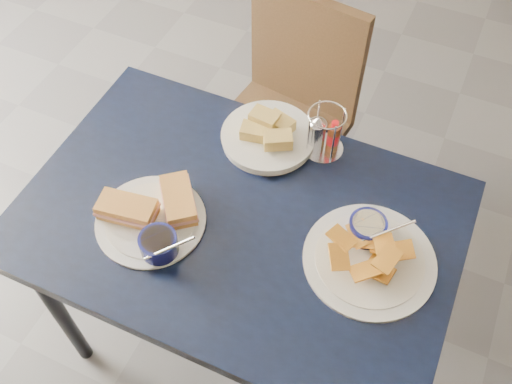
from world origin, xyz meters
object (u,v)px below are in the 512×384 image
at_px(chair_far, 287,102).
at_px(bread_basket, 268,135).
at_px(condiment_caddy, 323,134).
at_px(sandwich_plate, 153,217).
at_px(dining_table, 239,233).
at_px(plantain_plate, 369,250).

distance_m(chair_far, bread_basket, 0.48).
relative_size(chair_far, bread_basket, 3.47).
bearing_deg(condiment_caddy, sandwich_plate, -125.99).
bearing_deg(dining_table, chair_far, 101.20).
distance_m(chair_far, condiment_caddy, 0.53).
height_order(plantain_plate, bread_basket, plantain_plate).
xyz_separation_m(dining_table, plantain_plate, (0.32, 0.03, 0.09)).
height_order(chair_far, plantain_plate, chair_far).
relative_size(dining_table, bread_basket, 4.30).
distance_m(sandwich_plate, plantain_plate, 0.52).
bearing_deg(condiment_caddy, chair_far, 123.61).
height_order(sandwich_plate, plantain_plate, same).
relative_size(plantain_plate, condiment_caddy, 2.30).
relative_size(sandwich_plate, condiment_caddy, 2.21).
bearing_deg(dining_table, bread_basket, 97.27).
height_order(dining_table, condiment_caddy, condiment_caddy).
xyz_separation_m(dining_table, bread_basket, (-0.03, 0.26, 0.10)).
distance_m(plantain_plate, condiment_caddy, 0.34).
bearing_deg(bread_basket, dining_table, -82.73).
bearing_deg(plantain_plate, dining_table, -174.63).
relative_size(chair_far, condiment_caddy, 6.43).
xyz_separation_m(plantain_plate, bread_basket, (-0.36, 0.23, 0.00)).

